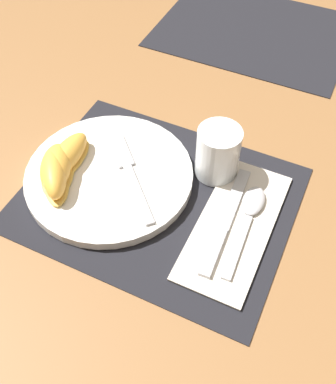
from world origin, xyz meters
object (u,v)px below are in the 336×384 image
at_px(plate, 108,178).
at_px(spoon, 249,212).
at_px(juice_glass, 218,155).
at_px(fork, 128,170).
at_px(knife, 225,222).
at_px(citrus_wedge_0, 67,157).
at_px(citrus_wedge_2, 55,174).
at_px(citrus_wedge_1, 56,169).

bearing_deg(plate, spoon, 7.86).
height_order(plate, juice_glass, juice_glass).
height_order(plate, spoon, plate).
relative_size(juice_glass, fork, 0.58).
distance_m(knife, citrus_wedge_0, 0.27).
bearing_deg(juice_glass, spoon, -38.29).
height_order(juice_glass, spoon, juice_glass).
distance_m(plate, juice_glass, 0.18).
bearing_deg(spoon, fork, -177.02).
bearing_deg(citrus_wedge_0, fork, 16.26).
bearing_deg(citrus_wedge_0, citrus_wedge_2, -81.80).
distance_m(plate, spoon, 0.23).
height_order(knife, citrus_wedge_1, citrus_wedge_1).
bearing_deg(knife, citrus_wedge_2, -169.63).
bearing_deg(fork, knife, -6.71).
height_order(fork, citrus_wedge_2, citrus_wedge_2).
bearing_deg(spoon, plate, -172.14).
xyz_separation_m(plate, fork, (0.03, 0.02, 0.01)).
distance_m(spoon, citrus_wedge_0, 0.30).
bearing_deg(knife, spoon, 48.88).
bearing_deg(plate, fork, 37.95).
bearing_deg(citrus_wedge_1, knife, 7.80).
height_order(fork, citrus_wedge_0, citrus_wedge_0).
height_order(knife, fork, fork).
bearing_deg(citrus_wedge_2, knife, 10.37).
xyz_separation_m(juice_glass, citrus_wedge_1, (-0.22, -0.13, -0.00)).
height_order(knife, citrus_wedge_2, citrus_wedge_2).
relative_size(plate, spoon, 1.55).
bearing_deg(citrus_wedge_1, juice_glass, 30.82).
xyz_separation_m(plate, juice_glass, (0.15, 0.09, 0.03)).
xyz_separation_m(knife, fork, (-0.18, 0.02, 0.01)).
bearing_deg(plate, citrus_wedge_2, -142.97).
bearing_deg(fork, spoon, 2.98).
bearing_deg(fork, citrus_wedge_0, -163.74).
distance_m(spoon, fork, 0.20).
bearing_deg(spoon, juice_glass, 141.71).
xyz_separation_m(juice_glass, spoon, (0.08, -0.06, -0.03)).
xyz_separation_m(juice_glass, fork, (-0.12, -0.07, -0.02)).
relative_size(citrus_wedge_0, citrus_wedge_1, 1.01).
relative_size(fork, citrus_wedge_2, 1.39).
height_order(juice_glass, knife, juice_glass).
xyz_separation_m(spoon, fork, (-0.20, -0.01, 0.01)).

